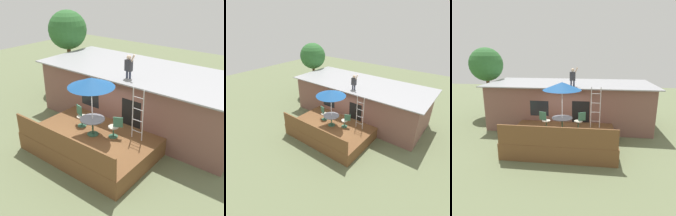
{
  "view_description": "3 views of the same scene",
  "coord_description": "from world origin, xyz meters",
  "views": [
    {
      "loc": [
        6.88,
        -7.49,
        6.83
      ],
      "look_at": [
        0.55,
        0.61,
        1.97
      ],
      "focal_mm": 44.21,
      "sensor_mm": 36.0,
      "label": 1
    },
    {
      "loc": [
        6.83,
        -8.08,
        7.53
      ],
      "look_at": [
        -0.19,
        0.96,
        1.65
      ],
      "focal_mm": 29.47,
      "sensor_mm": 36.0,
      "label": 2
    },
    {
      "loc": [
        1.4,
        -9.93,
        4.73
      ],
      "look_at": [
        0.01,
        0.66,
        1.88
      ],
      "focal_mm": 33.52,
      "sensor_mm": 36.0,
      "label": 3
    }
  ],
  "objects": [
    {
      "name": "backyard_tree",
      "position": [
        -6.3,
        4.83,
        3.84
      ],
      "size": [
        2.43,
        2.43,
        5.09
      ],
      "color": "brown",
      "rests_on": "ground"
    },
    {
      "name": "ground_plane",
      "position": [
        0.0,
        0.0,
        0.0
      ],
      "size": [
        40.0,
        40.0,
        0.0
      ],
      "primitive_type": "plane",
      "color": "#66704C"
    },
    {
      "name": "step_ladder",
      "position": [
        1.67,
        0.85,
        1.9
      ],
      "size": [
        0.52,
        0.04,
        2.2
      ],
      "color": "silver",
      "rests_on": "deck"
    },
    {
      "name": "patio_chair_right",
      "position": [
        0.86,
        0.42,
        1.26
      ],
      "size": [
        0.59,
        0.44,
        0.92
      ],
      "rotation": [
        0.0,
        0.0,
        -2.68
      ],
      "color": "#33664C",
      "rests_on": "deck"
    },
    {
      "name": "deck_railing",
      "position": [
        0.0,
        -1.81,
        1.25
      ],
      "size": [
        5.21,
        0.08,
        0.9
      ],
      "primitive_type": "cube",
      "color": "brown",
      "rests_on": "deck"
    },
    {
      "name": "person_figure",
      "position": [
        0.33,
        2.09,
        3.41
      ],
      "size": [
        0.47,
        0.2,
        1.11
      ],
      "color": "#33384C",
      "rests_on": "house"
    },
    {
      "name": "deck",
      "position": [
        0.0,
        0.0,
        0.4
      ],
      "size": [
        5.31,
        3.71,
        0.8
      ],
      "primitive_type": "cube",
      "color": "brown",
      "rests_on": "ground"
    },
    {
      "name": "house",
      "position": [
        0.0,
        3.6,
        1.41
      ],
      "size": [
        10.5,
        4.5,
        2.81
      ],
      "color": "brown",
      "rests_on": "ground"
    },
    {
      "name": "patio_chair_left",
      "position": [
        -0.95,
        0.29,
        1.26
      ],
      "size": [
        0.61,
        0.44,
        0.92
      ],
      "rotation": [
        0.0,
        0.0,
        -0.29
      ],
      "color": "#33664C",
      "rests_on": "deck"
    },
    {
      "name": "patio_table",
      "position": [
        0.0,
        0.0,
        1.39
      ],
      "size": [
        1.04,
        1.04,
        0.74
      ],
      "color": "#33664C",
      "rests_on": "deck"
    },
    {
      "name": "patio_umbrella",
      "position": [
        0.0,
        0.0,
        3.15
      ],
      "size": [
        1.9,
        1.9,
        2.54
      ],
      "color": "silver",
      "rests_on": "deck"
    }
  ]
}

